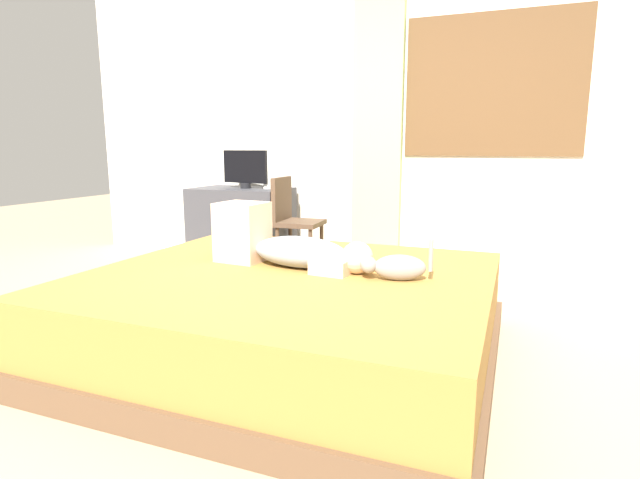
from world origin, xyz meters
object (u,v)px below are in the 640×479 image
cat (396,267)px  tv_monitor (245,169)px  desk (242,227)px  bed (289,315)px  cup (267,184)px  chair_by_desk (292,217)px  person_lying (285,245)px

cat → tv_monitor: 2.53m
desk → tv_monitor: bearing=-0.0°
bed → cat: bearing=5.5°
cup → tv_monitor: bearing=-175.1°
cat → cup: 2.37m
cat → tv_monitor: bearing=136.9°
bed → desk: size_ratio=2.36×
desk → chair_by_desk: 0.61m
cat → chair_by_desk: size_ratio=0.41×
cat → chair_by_desk: bearing=129.2°
desk → cat: bearing=-42.3°
bed → chair_by_desk: 1.82m
person_lying → chair_by_desk: chair_by_desk is taller
cat → desk: bearing=137.7°
tv_monitor → desk: bearing=180.0°
desk → cup: 0.50m
cat → cup: (-1.61, 1.73, 0.25)m
cup → chair_by_desk: size_ratio=0.11×
bed → cup: cup is taller
person_lying → cat: 0.66m
tv_monitor → chair_by_desk: (0.53, -0.12, -0.41)m
bed → person_lying: (-0.09, 0.15, 0.35)m
desk → chair_by_desk: size_ratio=1.05×
person_lying → tv_monitor: bearing=125.9°
desk → cup: (0.27, 0.02, 0.42)m
person_lying → cat: person_lying is taller
cat → bed: bearing=-174.5°
desk → chair_by_desk: bearing=-11.6°
person_lying → chair_by_desk: size_ratio=1.10×
cup → chair_by_desk: (0.31, -0.14, -0.28)m
person_lying → cup: cup is taller
bed → cup: size_ratio=22.95×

